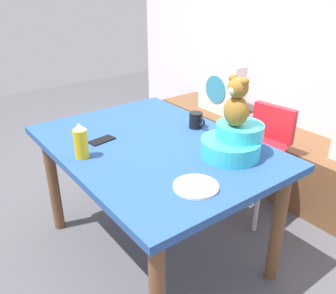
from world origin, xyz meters
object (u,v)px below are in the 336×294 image
at_px(dinner_plate_near, 196,186).
at_px(teddy_bear, 237,103).
at_px(dining_table, 154,159).
at_px(cell_phone, 102,140).
at_px(infant_seat_teal, 233,142).
at_px(pillow_floral_left, 221,88).
at_px(coffee_mug, 196,120).
at_px(ketchup_bottle, 81,142).
at_px(highchair, 261,148).
at_px(book_stack, 264,122).

bearing_deg(dinner_plate_near, teddy_bear, 109.46).
xyz_separation_m(dining_table, cell_phone, (-0.20, -0.21, 0.10)).
height_order(infant_seat_teal, cell_phone, infant_seat_teal).
xyz_separation_m(dining_table, dinner_plate_near, (0.48, -0.11, 0.10)).
relative_size(pillow_floral_left, dining_table, 0.33).
bearing_deg(dining_table, cell_phone, -133.80).
xyz_separation_m(teddy_bear, coffee_mug, (-0.39, 0.09, -0.23)).
distance_m(dining_table, teddy_bear, 0.57).
bearing_deg(teddy_bear, pillow_floral_left, 137.23).
relative_size(ketchup_bottle, cell_phone, 1.28).
height_order(dining_table, infant_seat_teal, infant_seat_teal).
height_order(highchair, infant_seat_teal, infant_seat_teal).
bearing_deg(cell_phone, ketchup_bottle, -64.01).
bearing_deg(cell_phone, highchair, 64.26).
bearing_deg(ketchup_bottle, coffee_mug, 85.90).
distance_m(book_stack, highchair, 0.54).
bearing_deg(highchair, coffee_mug, -107.06).
bearing_deg(ketchup_bottle, dining_table, 77.75).
relative_size(book_stack, dinner_plate_near, 1.00).
height_order(highchair, coffee_mug, coffee_mug).
relative_size(dining_table, dinner_plate_near, 6.75).
relative_size(infant_seat_teal, teddy_bear, 1.32).
distance_m(teddy_bear, ketchup_bottle, 0.79).
xyz_separation_m(book_stack, infant_seat_teal, (0.57, -0.99, 0.30)).
distance_m(pillow_floral_left, coffee_mug, 1.11).
relative_size(pillow_floral_left, coffee_mug, 3.67).
distance_m(dining_table, coffee_mug, 0.37).
bearing_deg(dinner_plate_near, highchair, 112.03).
relative_size(book_stack, dining_table, 0.15).
relative_size(teddy_bear, cell_phone, 1.74).
relative_size(infant_seat_teal, cell_phone, 2.29).
xyz_separation_m(coffee_mug, cell_phone, (-0.17, -0.54, -0.04)).
distance_m(dining_table, highchair, 0.82).
relative_size(dining_table, coffee_mug, 11.24).
height_order(dinner_plate_near, cell_phone, dinner_plate_near).
bearing_deg(pillow_floral_left, teddy_bear, -42.77).
xyz_separation_m(pillow_floral_left, infant_seat_teal, (1.05, -0.97, 0.13)).
distance_m(ketchup_bottle, cell_phone, 0.22).
bearing_deg(teddy_bear, dining_table, -145.44).
xyz_separation_m(infant_seat_teal, cell_phone, (-0.56, -0.45, -0.07)).
relative_size(infant_seat_teal, coffee_mug, 2.75).
bearing_deg(cell_phone, pillow_floral_left, 100.59).
xyz_separation_m(pillow_floral_left, dinner_plate_near, (1.18, -1.33, 0.07)).
height_order(pillow_floral_left, infant_seat_teal, same).
bearing_deg(infant_seat_teal, coffee_mug, 166.95).
distance_m(highchair, coffee_mug, 0.56).
bearing_deg(highchair, book_stack, 126.61).
bearing_deg(pillow_floral_left, coffee_mug, -53.02).
relative_size(pillow_floral_left, infant_seat_teal, 1.33).
bearing_deg(coffee_mug, dinner_plate_near, -41.11).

